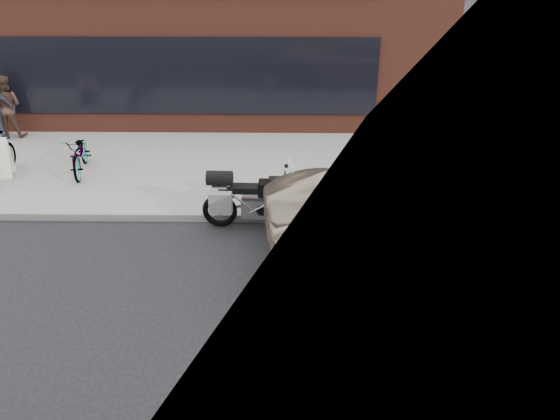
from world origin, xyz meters
name	(u,v)px	position (x,y,z in m)	size (l,w,h in m)	color
ground	(234,368)	(0.00, 0.00, 0.00)	(120.00, 120.00, 0.00)	black
near_sidewalk	(260,162)	(0.00, 7.00, 0.07)	(44.00, 6.00, 0.15)	gray
storefront	(210,27)	(-2.00, 13.98, 2.25)	(14.00, 10.07, 4.50)	#5A281D
motorcycle	(251,199)	(-0.01, 3.81, 0.59)	(2.16, 0.69, 1.36)	black
minivan	(461,216)	(3.50, 2.60, 0.89)	(2.94, 6.38, 1.77)	#B9A590
bicycle_front	(80,154)	(-4.01, 6.12, 0.60)	(0.59, 1.70, 0.90)	gray
cafe_patron_left	(6,106)	(-6.76, 8.60, 0.97)	(0.80, 0.62, 1.65)	#432B23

